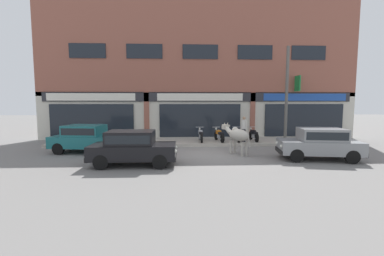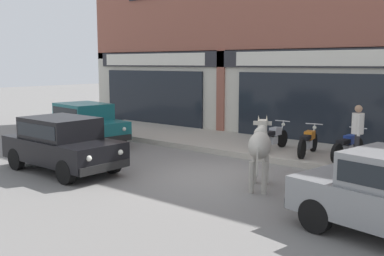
% 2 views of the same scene
% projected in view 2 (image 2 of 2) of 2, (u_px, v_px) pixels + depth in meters
% --- Properties ---
extents(ground_plane, '(90.00, 90.00, 0.00)m').
position_uv_depth(ground_plane, '(215.00, 176.00, 11.58)').
color(ground_plane, slate).
extents(sidewalk, '(19.00, 3.34, 0.18)m').
position_uv_depth(sidewalk, '(286.00, 150.00, 14.52)').
color(sidewalk, '#A8A093').
rests_on(sidewalk, ground).
extents(shop_building, '(23.00, 1.40, 10.37)m').
position_uv_depth(shop_building, '(318.00, 1.00, 15.29)').
color(shop_building, '#8E5142').
rests_on(shop_building, ground).
extents(cow, '(1.24, 1.96, 1.61)m').
position_uv_depth(cow, '(260.00, 145.00, 10.39)').
color(cow, '#9E998E').
rests_on(cow, ground).
extents(car_0, '(3.63, 1.65, 1.46)m').
position_uv_depth(car_0, '(62.00, 141.00, 11.98)').
color(car_0, black).
rests_on(car_0, ground).
extents(car_2, '(3.75, 2.05, 1.46)m').
position_uv_depth(car_2, '(84.00, 121.00, 16.13)').
color(car_2, black).
rests_on(car_2, ground).
extents(motorcycle_0, '(0.52, 1.81, 0.88)m').
position_uv_depth(motorcycle_0, '(273.00, 138.00, 14.08)').
color(motorcycle_0, black).
rests_on(motorcycle_0, sidewalk).
extents(motorcycle_1, '(0.56, 1.80, 0.88)m').
position_uv_depth(motorcycle_1, '(308.00, 142.00, 13.32)').
color(motorcycle_1, black).
rests_on(motorcycle_1, sidewalk).
extents(motorcycle_2, '(0.52, 1.81, 0.88)m').
position_uv_depth(motorcycle_2, '(348.00, 147.00, 12.58)').
color(motorcycle_2, black).
rests_on(motorcycle_2, sidewalk).
extents(pedestrian, '(0.32, 0.45, 1.60)m').
position_uv_depth(pedestrian, '(358.00, 128.00, 12.07)').
color(pedestrian, '#2D2D33').
rests_on(pedestrian, sidewalk).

